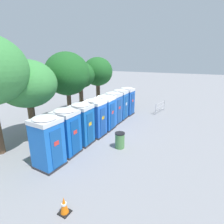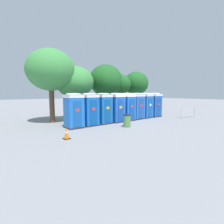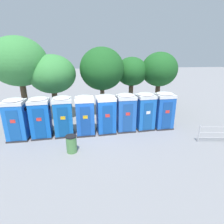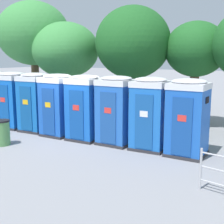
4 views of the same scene
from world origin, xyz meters
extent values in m
plane|color=gray|center=(0.00, 0.00, 0.00)|extent=(120.00, 120.00, 0.00)
cube|color=#2D2D33|center=(-4.71, -0.18, 0.05)|extent=(1.22, 1.22, 0.10)
cube|color=blue|center=(-4.71, -0.18, 1.15)|extent=(1.16, 1.16, 2.10)
cube|color=#1650A1|center=(-4.72, -0.76, 1.07)|extent=(0.63, 0.04, 1.85)
cube|color=red|center=(-4.72, -0.78, 1.35)|extent=(0.28, 0.01, 0.20)
cube|color=black|center=(-4.12, -0.19, 1.89)|extent=(0.03, 0.36, 0.20)
cube|color=white|center=(-4.71, -0.18, 2.30)|extent=(1.20, 1.19, 0.20)
ellipsoid|color=white|center=(-4.71, -0.18, 2.45)|extent=(1.14, 1.14, 0.18)
cube|color=#2D2D33|center=(-3.36, -0.09, 0.05)|extent=(1.24, 1.25, 0.10)
cube|color=blue|center=(-3.36, -0.09, 1.15)|extent=(1.18, 1.19, 2.10)
cube|color=#0E499C|center=(-3.34, -0.67, 1.07)|extent=(0.62, 0.06, 1.85)
cube|color=red|center=(-3.34, -0.69, 1.35)|extent=(0.28, 0.02, 0.20)
cube|color=black|center=(-2.78, -0.06, 1.89)|extent=(0.04, 0.36, 0.20)
cube|color=white|center=(-3.36, -0.09, 2.30)|extent=(1.22, 1.23, 0.20)
ellipsoid|color=white|center=(-3.36, -0.09, 2.45)|extent=(1.16, 1.17, 0.18)
cube|color=#2D2D33|center=(-2.02, -0.06, 0.05)|extent=(1.23, 1.27, 0.10)
cube|color=blue|center=(-2.02, -0.06, 1.15)|extent=(1.17, 1.21, 2.10)
cube|color=#0F4C93|center=(-1.98, -0.64, 1.07)|extent=(0.61, 0.07, 1.85)
cube|color=yellow|center=(-1.98, -0.66, 1.35)|extent=(0.28, 0.03, 0.20)
cube|color=black|center=(-1.46, -0.03, 1.89)|extent=(0.05, 0.36, 0.20)
cube|color=white|center=(-2.02, -0.06, 2.30)|extent=(1.21, 1.24, 0.20)
ellipsoid|color=white|center=(-2.02, -0.06, 2.45)|extent=(1.15, 1.18, 0.18)
cube|color=#2D2D33|center=(-0.67, -0.13, 0.05)|extent=(1.18, 1.21, 0.10)
cube|color=blue|center=(-0.67, -0.13, 1.15)|extent=(1.12, 1.15, 2.10)
cube|color=#16459A|center=(-0.66, -0.72, 1.07)|extent=(0.61, 0.04, 1.85)
cube|color=yellow|center=(-0.66, -0.74, 1.35)|extent=(0.28, 0.01, 0.20)
cube|color=black|center=(-0.10, -0.13, 1.89)|extent=(0.03, 0.36, 0.20)
cube|color=white|center=(-0.67, -0.13, 2.30)|extent=(1.15, 1.19, 0.20)
ellipsoid|color=white|center=(-0.67, -0.13, 2.45)|extent=(1.10, 1.13, 0.18)
cube|color=#2D2D33|center=(0.68, -0.10, 0.05)|extent=(1.24, 1.25, 0.10)
cube|color=blue|center=(0.68, -0.10, 1.15)|extent=(1.18, 1.19, 2.10)
cube|color=#12479C|center=(0.70, -0.69, 1.07)|extent=(0.63, 0.06, 1.85)
cube|color=red|center=(0.70, -0.70, 1.35)|extent=(0.28, 0.02, 0.20)
cube|color=black|center=(1.26, -0.08, 1.89)|extent=(0.04, 0.36, 0.20)
cube|color=white|center=(0.68, -0.10, 2.30)|extent=(1.22, 1.22, 0.20)
ellipsoid|color=white|center=(0.68, -0.10, 2.45)|extent=(1.16, 1.16, 0.18)
cube|color=#2D2D33|center=(2.02, 0.01, 0.05)|extent=(1.23, 1.20, 0.10)
cube|color=blue|center=(2.02, 0.01, 1.15)|extent=(1.18, 1.15, 2.10)
cube|color=#1B4B97|center=(2.02, -0.58, 1.07)|extent=(0.64, 0.03, 1.85)
cube|color=red|center=(2.02, -0.59, 1.35)|extent=(0.28, 0.01, 0.20)
cube|color=black|center=(2.62, 0.01, 1.89)|extent=(0.03, 0.36, 0.20)
cube|color=white|center=(2.02, 0.01, 2.30)|extent=(1.21, 1.18, 0.20)
ellipsoid|color=white|center=(2.02, 0.01, 2.45)|extent=(1.15, 1.12, 0.18)
cube|color=#2D2D33|center=(3.36, 0.05, 0.05)|extent=(1.27, 1.27, 0.10)
cube|color=blue|center=(3.36, 0.05, 1.15)|extent=(1.21, 1.21, 2.10)
cube|color=#164E9B|center=(3.40, -0.53, 1.07)|extent=(0.63, 0.07, 1.85)
cube|color=white|center=(3.40, -0.55, 1.35)|extent=(0.28, 0.02, 0.20)
cube|color=black|center=(3.94, 0.09, 1.89)|extent=(0.05, 0.36, 0.20)
cube|color=white|center=(3.36, 0.05, 2.30)|extent=(1.24, 1.24, 0.20)
ellipsoid|color=white|center=(3.36, 0.05, 2.45)|extent=(1.18, 1.18, 0.18)
cube|color=#2D2D33|center=(4.71, 0.02, 0.05)|extent=(1.24, 1.21, 0.10)
cube|color=blue|center=(4.71, 0.02, 1.15)|extent=(1.18, 1.15, 2.10)
cube|color=#164697|center=(4.71, -0.57, 1.07)|extent=(0.65, 0.04, 1.85)
cube|color=red|center=(4.71, -0.58, 1.35)|extent=(0.28, 0.01, 0.20)
cube|color=black|center=(5.31, 0.02, 1.89)|extent=(0.03, 0.36, 0.20)
cube|color=white|center=(4.71, 0.02, 2.30)|extent=(1.22, 1.18, 0.20)
ellipsoid|color=white|center=(4.71, 0.02, 2.45)|extent=(1.16, 1.13, 0.18)
cylinder|color=brown|center=(3.59, 4.39, 1.43)|extent=(0.40, 0.40, 2.86)
ellipsoid|color=#1E5B23|center=(3.59, 4.39, 3.54)|extent=(2.76, 2.76, 2.48)
cylinder|color=#4C3826|center=(5.97, 3.97, 1.46)|extent=(0.42, 0.42, 2.91)
ellipsoid|color=#1E5B23|center=(5.97, 3.97, 3.72)|extent=(3.11, 3.11, 2.94)
cylinder|color=brown|center=(-2.93, 3.19, 1.38)|extent=(0.42, 0.42, 2.76)
ellipsoid|color=#3D8C42|center=(-2.93, 3.19, 3.55)|extent=(3.49, 3.49, 2.88)
cylinder|color=brown|center=(0.87, 3.50, 1.46)|extent=(0.35, 0.35, 2.93)
ellipsoid|color=#1E5B23|center=(0.87, 3.50, 3.85)|extent=(3.52, 3.52, 3.37)
cylinder|color=#518C4C|center=(-1.46, -2.34, 0.44)|extent=(0.54, 0.54, 0.88)
cylinder|color=black|center=(-1.46, -2.34, 0.91)|extent=(0.57, 0.57, 0.06)
cube|color=black|center=(-6.42, -2.74, 0.02)|extent=(0.36, 0.36, 0.04)
cone|color=orange|center=(-6.42, -2.74, 0.34)|extent=(0.28, 0.28, 0.60)
cylinder|color=white|center=(-6.42, -2.74, 0.37)|extent=(0.17, 0.17, 0.07)
cylinder|color=#B7B7BC|center=(5.85, -2.43, 0.53)|extent=(0.06, 0.06, 1.05)
cylinder|color=#B7B7BC|center=(7.82, -2.78, 0.53)|extent=(0.06, 0.06, 1.05)
cylinder|color=#B7B7BC|center=(6.83, -2.60, 0.95)|extent=(1.98, 0.39, 0.04)
cylinder|color=#B7B7BC|center=(6.83, -2.60, 0.60)|extent=(1.98, 0.39, 0.04)
cylinder|color=#B7B7BC|center=(6.83, -2.60, 0.25)|extent=(1.98, 0.39, 0.04)
camera|label=1|loc=(-9.72, -6.36, 4.95)|focal=28.00mm
camera|label=2|loc=(-10.31, -11.76, 2.58)|focal=28.00mm
camera|label=3|loc=(-0.74, -10.75, 4.89)|focal=28.00mm
camera|label=4|loc=(7.74, -9.77, 3.26)|focal=50.00mm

